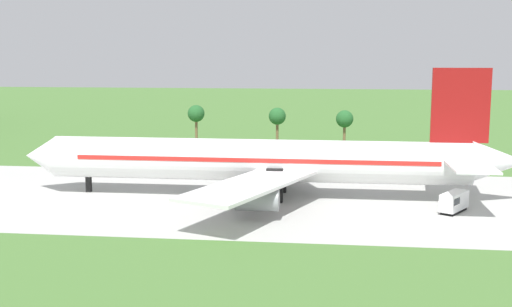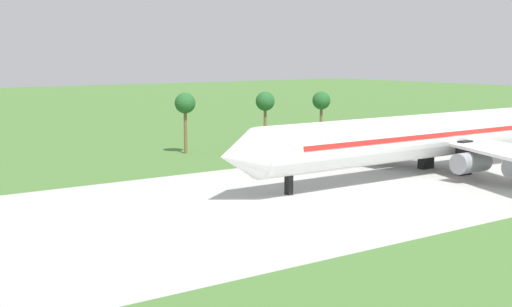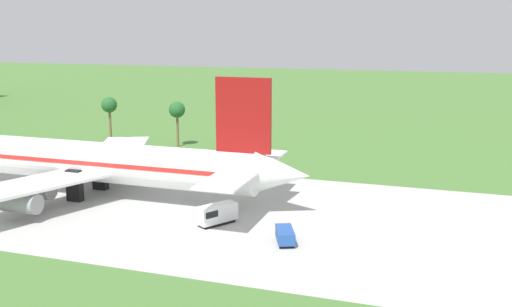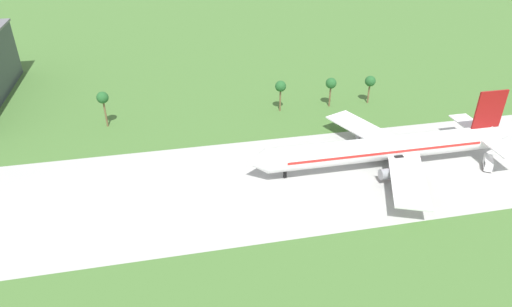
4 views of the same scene
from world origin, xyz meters
name	(u,v)px [view 1 (image 1 of 4)]	position (x,y,z in m)	size (l,w,h in m)	color
ground_plane	(2,192)	(0.00, 0.00, 0.00)	(600.00, 600.00, 0.00)	#477233
taxiway_strip	(2,192)	(0.00, 0.00, 0.01)	(320.00, 44.00, 0.02)	#B2B2AD
jet_airliner	(267,161)	(41.58, 1.47, 5.51)	(75.39, 51.67, 19.37)	white
fuel_truck	(454,202)	(67.66, -5.20, 1.48)	(4.70, 5.84, 2.76)	black
palm_tree_row	(187,115)	(20.43, 40.75, 8.47)	(90.58, 3.60, 11.55)	brown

